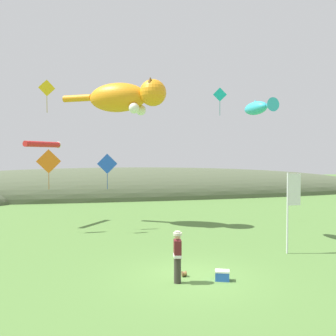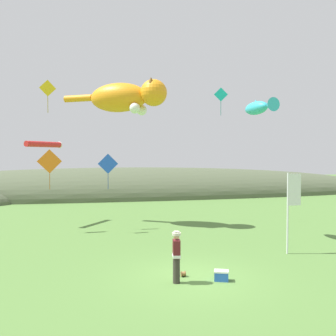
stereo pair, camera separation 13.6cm
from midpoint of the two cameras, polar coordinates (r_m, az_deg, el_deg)
ground_plane at (r=13.78m, az=3.33°, el=-16.44°), size 120.00×120.00×0.00m
distant_hill_ridge at (r=39.67m, az=-9.79°, el=-4.29°), size 63.30×13.45×5.99m
festival_attendant at (r=13.04m, az=1.15°, el=-13.14°), size 0.32×0.45×1.77m
kite_spool at (r=13.92m, az=2.17°, el=-15.80°), size 0.16×0.20×0.20m
picnic_cooler at (r=13.61m, az=7.97°, el=-15.90°), size 0.57×0.47×0.36m
festival_banner_pole at (r=17.39m, az=18.03°, el=-4.78°), size 0.66×0.08×3.58m
kite_giant_cat at (r=23.57m, az=-6.71°, el=10.64°), size 6.24×4.09×2.12m
kite_fish_windsock at (r=19.88m, az=13.45°, el=8.97°), size 0.95×2.60×0.78m
kite_tube_streamer at (r=24.73m, az=-18.66°, el=3.44°), size 2.06×2.68×0.44m
kite_diamond_blue at (r=22.06m, az=-9.42°, el=0.59°), size 1.18×0.11×2.08m
kite_diamond_teal at (r=24.85m, az=7.76°, el=10.97°), size 0.89×0.18×1.80m
kite_diamond_orange at (r=21.91m, az=-17.90°, el=0.93°), size 1.33×0.27×2.25m
kite_diamond_gold at (r=22.10m, az=-18.16°, el=11.44°), size 0.88×0.27×1.82m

